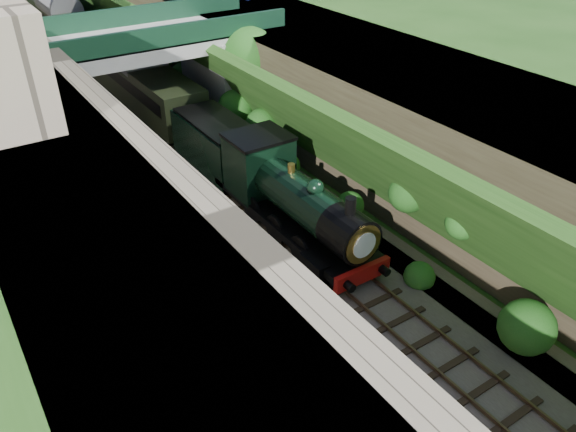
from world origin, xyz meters
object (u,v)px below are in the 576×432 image
at_px(road_bridge, 155,69).
at_px(tender, 218,148).
at_px(locomotive, 293,201).
at_px(tree, 250,59).

height_order(road_bridge, tender, road_bridge).
bearing_deg(tender, locomotive, -90.00).
bearing_deg(tender, road_bridge, 91.97).
bearing_deg(road_bridge, tree, -31.60).
bearing_deg(locomotive, tender, 90.00).
height_order(tree, locomotive, tree).
distance_m(road_bridge, locomotive, 14.96).
distance_m(road_bridge, tender, 7.84).
xyz_separation_m(tree, tender, (-4.71, -4.38, -3.03)).
height_order(locomotive, tender, locomotive).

